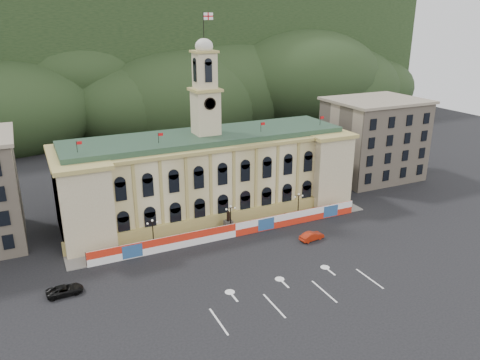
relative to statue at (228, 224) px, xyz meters
name	(u,v)px	position (x,y,z in m)	size (l,w,h in m)	color
ground	(278,277)	(0.00, -18.00, -1.19)	(260.00, 260.00, 0.00)	black
lane_markings	(296,295)	(0.00, -23.00, -1.18)	(26.00, 10.00, 0.02)	white
hill_ridge	(110,67)	(0.03, 103.99, 18.30)	(230.00, 80.00, 64.00)	black
city_hall	(208,173)	(0.00, 9.63, 6.66)	(56.20, 17.60, 37.10)	beige
side_building_right	(373,139)	(43.00, 12.93, 8.14)	(21.00, 17.00, 18.60)	tan
hoarding_fence	(236,230)	(0.06, -2.93, 0.06)	(50.00, 0.44, 2.50)	red
pavement	(229,230)	(0.00, -0.25, -1.11)	(56.00, 5.50, 0.16)	slate
statue	(228,224)	(0.00, 0.00, 0.00)	(1.40, 1.40, 3.72)	#595651
lamp_left	(153,231)	(-14.00, -1.00, 1.89)	(1.96, 0.44, 5.15)	black
lamp_center	(231,216)	(0.00, -1.00, 1.89)	(1.96, 0.44, 5.15)	black
lamp_right	(298,204)	(14.00, -1.00, 1.89)	(1.96, 0.44, 5.15)	black
red_sedan	(312,236)	(11.31, -9.78, -0.45)	(4.64, 2.14, 1.48)	#A3200B
black_suv	(65,290)	(-28.82, -9.31, -0.51)	(4.95, 2.38, 1.36)	black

